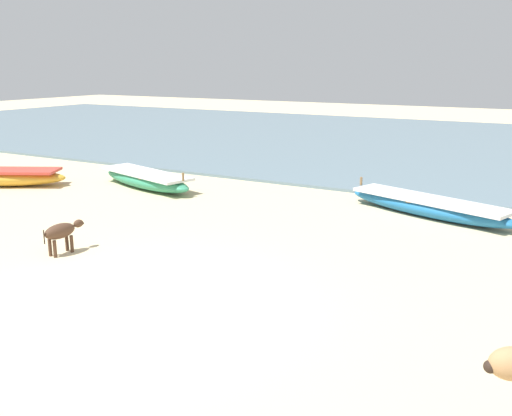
% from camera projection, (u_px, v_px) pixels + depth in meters
% --- Properties ---
extents(ground, '(80.00, 80.00, 0.00)m').
position_uv_depth(ground, '(134.00, 302.00, 8.08)').
color(ground, beige).
extents(sea_water, '(60.00, 20.00, 0.08)m').
position_uv_depth(sea_water, '(437.00, 145.00, 23.36)').
color(sea_water, slate).
rests_on(sea_water, ground).
extents(fishing_boat_1, '(4.10, 2.07, 0.60)m').
position_uv_depth(fishing_boat_1, '(429.00, 206.00, 12.59)').
color(fishing_boat_1, '#1E669E').
rests_on(fishing_boat_1, ground).
extents(fishing_boat_5, '(3.68, 1.83, 0.63)m').
position_uv_depth(fishing_boat_5, '(146.00, 179.00, 15.44)').
color(fishing_boat_5, '#338C66').
rests_on(fishing_boat_5, ground).
extents(calf_far_dark, '(0.29, 0.85, 0.55)m').
position_uv_depth(calf_far_dark, '(61.00, 232.00, 10.06)').
color(calf_far_dark, '#4C3323').
rests_on(calf_far_dark, ground).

